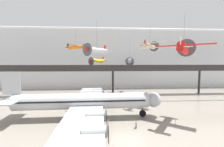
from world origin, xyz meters
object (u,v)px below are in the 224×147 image
at_px(suspended_plane_red_highwing, 184,48).
at_px(stanchion_barrier, 176,123).
at_px(suspended_plane_silver_racer, 97,50).
at_px(suspended_plane_yellow_lowwing, 97,61).
at_px(suspended_plane_orange_highwing, 76,47).
at_px(info_sign_pedestal, 136,125).
at_px(suspended_plane_cream_biplane, 150,46).
at_px(suspended_plane_white_twin, 130,61).
at_px(airliner_silver_main, 82,102).

xyz_separation_m(suspended_plane_red_highwing, stanchion_barrier, (-1.89, -1.72, -13.06)).
height_order(suspended_plane_silver_racer, suspended_plane_yellow_lowwing, suspended_plane_silver_racer).
height_order(suspended_plane_orange_highwing, info_sign_pedestal, suspended_plane_orange_highwing).
relative_size(suspended_plane_silver_racer, suspended_plane_red_highwing, 0.87).
height_order(suspended_plane_silver_racer, stanchion_barrier, suspended_plane_silver_racer).
height_order(suspended_plane_cream_biplane, stanchion_barrier, suspended_plane_cream_biplane).
bearing_deg(suspended_plane_red_highwing, info_sign_pedestal, 143.15).
xyz_separation_m(suspended_plane_silver_racer, suspended_plane_white_twin, (10.82, 19.98, -2.13)).
bearing_deg(suspended_plane_orange_highwing, airliner_silver_main, -61.19).
bearing_deg(suspended_plane_cream_biplane, suspended_plane_red_highwing, -122.36).
relative_size(suspended_plane_silver_racer, stanchion_barrier, 7.12).
bearing_deg(suspended_plane_white_twin, suspended_plane_silver_racer, 162.76).
distance_m(airliner_silver_main, suspended_plane_yellow_lowwing, 24.40).
distance_m(stanchion_barrier, info_sign_pedestal, 7.33).
height_order(suspended_plane_red_highwing, info_sign_pedestal, suspended_plane_red_highwing).
relative_size(suspended_plane_yellow_lowwing, info_sign_pedestal, 8.02).
bearing_deg(airliner_silver_main, stanchion_barrier, -13.96).
bearing_deg(airliner_silver_main, info_sign_pedestal, -28.35).
bearing_deg(stanchion_barrier, suspended_plane_silver_racer, 150.21).
bearing_deg(suspended_plane_white_twin, suspended_plane_yellow_lowwing, 107.00).
bearing_deg(suspended_plane_silver_racer, info_sign_pedestal, 78.23).
height_order(suspended_plane_cream_biplane, suspended_plane_yellow_lowwing, suspended_plane_cream_biplane).
bearing_deg(stanchion_barrier, suspended_plane_yellow_lowwing, 118.29).
bearing_deg(suspended_plane_yellow_lowwing, info_sign_pedestal, 58.39).
height_order(suspended_plane_red_highwing, stanchion_barrier, suspended_plane_red_highwing).
distance_m(suspended_plane_white_twin, stanchion_barrier, 30.20).
bearing_deg(suspended_plane_orange_highwing, stanchion_barrier, -25.51).
height_order(suspended_plane_cream_biplane, suspended_plane_white_twin, suspended_plane_cream_biplane).
relative_size(suspended_plane_yellow_lowwing, stanchion_barrier, 9.23).
xyz_separation_m(suspended_plane_cream_biplane, suspended_plane_silver_racer, (-12.88, -3.94, -1.44)).
relative_size(suspended_plane_orange_highwing, suspended_plane_yellow_lowwing, 0.64).
distance_m(suspended_plane_cream_biplane, suspended_plane_yellow_lowwing, 20.32).
bearing_deg(suspended_plane_silver_racer, suspended_plane_orange_highwing, -104.31).
bearing_deg(suspended_plane_yellow_lowwing, suspended_plane_silver_racer, 45.39).
distance_m(airliner_silver_main, stanchion_barrier, 17.36).
bearing_deg(suspended_plane_orange_highwing, suspended_plane_yellow_lowwing, 75.94).
bearing_deg(suspended_plane_yellow_lowwing, suspended_plane_white_twin, 139.74).
xyz_separation_m(airliner_silver_main, stanchion_barrier, (16.66, -3.88, -2.98)).
xyz_separation_m(airliner_silver_main, suspended_plane_silver_racer, (2.70, 4.11, 10.11)).
distance_m(suspended_plane_white_twin, info_sign_pedestal, 31.21).
bearing_deg(suspended_plane_red_highwing, stanchion_barrier, 168.73).
distance_m(suspended_plane_silver_racer, stanchion_barrier, 20.73).
distance_m(airliner_silver_main, suspended_plane_silver_racer, 11.24).
distance_m(suspended_plane_orange_highwing, stanchion_barrier, 29.84).
height_order(suspended_plane_cream_biplane, suspended_plane_silver_racer, suspended_plane_cream_biplane).
height_order(suspended_plane_cream_biplane, suspended_plane_red_highwing, suspended_plane_cream_biplane).
bearing_deg(suspended_plane_yellow_lowwing, airliner_silver_main, 38.40).
bearing_deg(suspended_plane_yellow_lowwing, suspended_plane_orange_highwing, 15.24).
distance_m(airliner_silver_main, suspended_plane_white_twin, 28.76).
height_order(suspended_plane_silver_racer, suspended_plane_red_highwing, suspended_plane_silver_racer).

